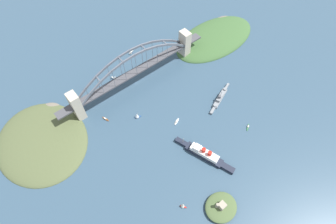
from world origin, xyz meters
name	(u,v)px	position (x,y,z in m)	size (l,w,h in m)	color
ground_plane	(137,83)	(0.00, 0.00, 0.00)	(1400.00, 1400.00, 0.00)	#334C60
harbor_arch_bridge	(135,71)	(0.00, 0.00, 26.68)	(260.31, 17.53, 66.36)	#BCB29E
headland_west_shore	(215,38)	(-171.99, 2.44, 0.00)	(164.90, 90.39, 22.52)	#3D6033
headland_east_shore	(43,141)	(161.31, 3.38, 0.00)	(119.79, 137.46, 18.22)	#515B38
ocean_liner	(204,154)	(3.55, 160.49, 5.29)	(34.32, 85.24, 17.53)	#1E2333
naval_cruiser	(220,98)	(-79.51, 106.87, 3.18)	(62.53, 26.68, 17.69)	gray
fort_island_mid_harbor	(221,207)	(34.88, 222.51, 4.11)	(39.50, 35.62, 16.04)	#4C6038
seaplane_taxiing_near_bridge	(131,52)	(-31.38, -60.84, 1.71)	(10.14, 7.91, 4.54)	#B7B7B2
seaplane_second_in_formation	(114,78)	(23.63, -28.59, 1.82)	(7.37, 9.95, 4.72)	#B7B7B2
small_boat_0	(137,115)	(37.52, 54.55, 5.11)	(9.91, 6.93, 10.86)	#234C8C
small_boat_1	(177,122)	(-2.19, 96.89, 0.94)	(11.47, 6.51, 2.63)	silver
small_boat_2	(248,127)	(-75.35, 167.69, 0.79)	(10.88, 7.09, 2.24)	#2D6B3D
small_boat_3	(183,205)	(68.88, 192.66, 4.44)	(6.39, 7.86, 9.42)	#B2231E
small_boat_4	(106,119)	(75.14, 28.19, 0.87)	(4.89, 11.62, 2.39)	brown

